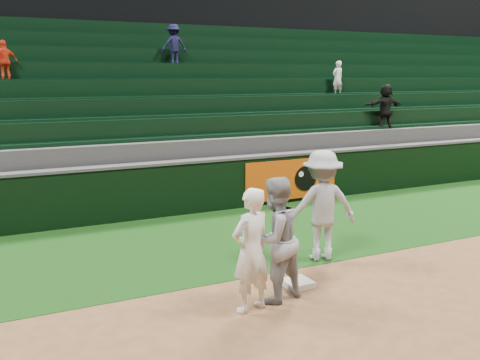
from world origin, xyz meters
The scene contains 9 objects.
ground centered at (0.00, 0.00, 0.00)m, with size 70.00×70.00×0.00m, color brown.
foul_grass centered at (0.00, 3.00, 0.00)m, with size 36.00×4.20×0.01m, color black.
upper_deck centered at (0.00, 17.45, 6.00)m, with size 40.00×12.00×12.00m, color black.
first_base centered at (0.24, 0.28, 0.05)m, with size 0.41×0.41×0.09m, color white.
first_baseman centered at (-0.80, -0.17, 0.86)m, with size 0.63×0.41×1.72m, color white.
baserunner centered at (-0.33, 0.01, 0.90)m, with size 0.87×0.68×1.80m, color #93959D.
base_coach centered at (1.25, 1.15, 0.97)m, with size 1.24×0.71×1.92m, color #A7A9B5.
field_wall centered at (0.03, 5.20, 0.63)m, with size 36.00×0.45×1.25m.
stadium_seating centered at (0.00, 8.97, 1.70)m, with size 36.00×5.95×4.85m.
Camera 1 is at (-3.93, -6.28, 3.18)m, focal length 40.00 mm.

